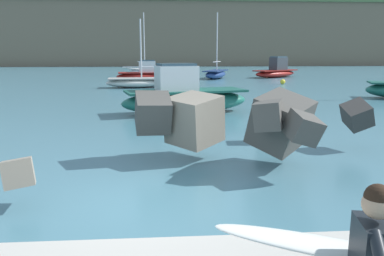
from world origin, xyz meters
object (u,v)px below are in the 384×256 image
Objects in this scene: boat_near_left at (276,71)px; boat_mid_centre at (143,71)px; mooring_buoy_inner at (266,74)px; station_building_central at (223,1)px; boat_mid_left at (137,82)px; mooring_buoy_middle at (283,82)px; boat_mid_right at (184,97)px; boat_far_left at (216,74)px; boat_near_right at (144,74)px.

boat_mid_centre reaches higher than boat_near_left.
mooring_buoy_inner is 0.08× the size of station_building_central.
boat_mid_left is 12.31× the size of mooring_buoy_middle.
boat_mid_right is at bearing -83.41° from boat_mid_centre.
station_building_central reaches higher than mooring_buoy_inner.
mooring_buoy_inner is (6.72, 4.43, -0.30)m from boat_far_left.
mooring_buoy_middle is at bearing -97.91° from mooring_buoy_inner.
boat_mid_centre is 1.16× the size of boat_mid_right.
boat_mid_left reaches higher than boat_near_left.
boat_near_right is at bearing -167.62° from boat_near_left.
boat_near_right is 66.13m from station_building_central.
boat_far_left reaches higher than mooring_buoy_middle.
boat_far_left is at bearing 78.79° from boat_mid_right.
boat_mid_left is 20.40m from mooring_buoy_inner.
boat_far_left is at bearing -41.27° from boat_mid_centre.
station_building_central is at bearing 87.43° from boat_near_left.
station_building_central is at bearing 86.94° from mooring_buoy_inner.
boat_mid_centre is at bearing 138.73° from boat_far_left.
boat_mid_left is at bearing -103.97° from station_building_central.
boat_mid_centre is at bearing 169.61° from mooring_buoy_inner.
boat_mid_left is 0.72× the size of boat_mid_centre.
boat_mid_left is (-14.84, -11.45, -0.26)m from boat_near_left.
mooring_buoy_inner is (14.33, 6.13, -0.41)m from boat_near_right.
station_building_central reaches higher than mooring_buoy_middle.
boat_mid_right is 30.04m from mooring_buoy_inner.
boat_mid_centre is 58.12m from station_building_central.
boat_mid_right is at bearing -82.17° from boat_near_right.
boat_far_left reaches higher than boat_mid_left.
station_building_central reaches higher than boat_mid_left.
mooring_buoy_inner is at bearing 82.09° from mooring_buoy_middle.
station_building_central is (9.71, 60.34, 15.11)m from boat_far_left.
boat_far_left reaches higher than mooring_buoy_inner.
boat_far_left is 1.30× the size of station_building_central.
boat_mid_left is 0.78× the size of boat_far_left.
boat_near_right is 7.80m from boat_far_left.
boat_mid_right is 86.22m from station_building_central.
mooring_buoy_middle is at bearing 58.55° from boat_mid_right.
mooring_buoy_inner is 1.00× the size of mooring_buoy_middle.
boat_mid_centre is (-0.39, 17.09, -0.00)m from boat_mid_left.
boat_near_left is at bearing 64.83° from boat_mid_right.
boat_near_left is at bearing 12.17° from boat_far_left.
mooring_buoy_inner is (14.88, -2.73, -0.22)m from boat_mid_centre.
boat_mid_centre is 1.40× the size of station_building_central.
mooring_buoy_inner is at bearing -10.39° from boat_mid_centre.
boat_mid_centre is 17.00× the size of mooring_buoy_middle.
station_building_central is (2.99, 55.90, 15.40)m from mooring_buoy_inner.
boat_near_right is 0.81× the size of boat_far_left.
boat_far_left is at bearing 123.87° from mooring_buoy_middle.
boat_mid_left is 73.98m from station_building_central.
boat_near_right is (-14.68, -3.22, -0.08)m from boat_near_left.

